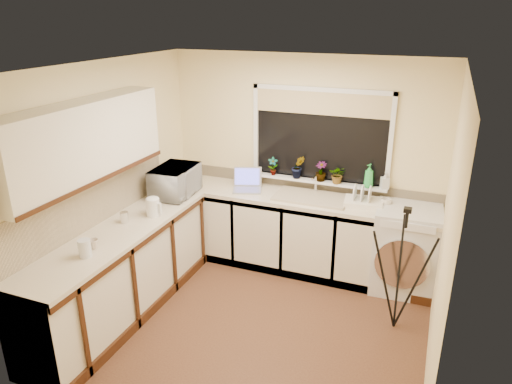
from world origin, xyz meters
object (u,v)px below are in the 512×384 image
at_px(glass_jug, 85,248).
at_px(plant_d, 338,175).
at_px(steel_jar, 124,217).
at_px(cup_back, 386,203).
at_px(washing_machine, 405,248).
at_px(tripod, 400,270).
at_px(plant_b, 298,167).
at_px(microwave, 175,181).
at_px(plant_c, 321,171).
at_px(dish_rack, 363,203).
at_px(plant_a, 273,166).
at_px(kettle, 153,207).
at_px(laptop, 247,184).
at_px(soap_bottle_green, 369,176).
at_px(soap_bottle_clear, 385,180).
at_px(cup_left, 94,244).

distance_m(glass_jug, plant_d, 2.79).
bearing_deg(steel_jar, cup_back, 30.32).
bearing_deg(plant_d, steel_jar, -139.98).
xyz_separation_m(washing_machine, cup_back, (-0.26, 0.05, 0.48)).
relative_size(tripod, plant_b, 4.63).
bearing_deg(tripod, plant_d, 154.63).
height_order(plant_b, cup_back, plant_b).
xyz_separation_m(plant_b, plant_d, (0.47, -0.01, -0.03)).
height_order(microwave, plant_d, plant_d).
height_order(washing_machine, plant_c, plant_c).
distance_m(tripod, plant_b, 1.71).
distance_m(dish_rack, cup_back, 0.24).
height_order(plant_a, plant_b, plant_b).
distance_m(plant_d, cup_back, 0.61).
distance_m(kettle, plant_d, 2.06).
bearing_deg(plant_a, laptop, -145.95).
bearing_deg(plant_c, steel_jar, -136.47).
bearing_deg(soap_bottle_green, soap_bottle_clear, 10.43).
bearing_deg(plant_d, cup_left, -129.64).
distance_m(glass_jug, microwave, 1.57).
bearing_deg(steel_jar, plant_a, 55.95).
xyz_separation_m(laptop, soap_bottle_clear, (1.55, 0.20, 0.18)).
height_order(glass_jug, cup_left, glass_jug).
height_order(dish_rack, soap_bottle_green, soap_bottle_green).
relative_size(plant_a, plant_d, 1.05).
distance_m(soap_bottle_green, soap_bottle_clear, 0.18).
bearing_deg(plant_c, washing_machine, -10.51).
bearing_deg(plant_a, cup_left, -114.40).
bearing_deg(laptop, microwave, -164.45).
xyz_separation_m(laptop, kettle, (-0.60, -1.09, 0.03)).
height_order(laptop, kettle, laptop).
relative_size(plant_b, cup_left, 2.92).
bearing_deg(plant_c, plant_b, -179.44).
bearing_deg(washing_machine, soap_bottle_clear, 142.75).
bearing_deg(washing_machine, steel_jar, -156.04).
relative_size(plant_d, soap_bottle_green, 0.77).
distance_m(plant_b, soap_bottle_green, 0.81).
xyz_separation_m(glass_jug, plant_d, (1.68, 2.22, 0.17)).
xyz_separation_m(washing_machine, glass_jug, (-2.50, -2.04, 0.51)).
bearing_deg(plant_a, kettle, -124.06).
bearing_deg(plant_b, kettle, -132.51).
bearing_deg(plant_d, laptop, -170.66).
xyz_separation_m(soap_bottle_clear, cup_back, (0.05, -0.16, -0.20)).
xyz_separation_m(plant_a, cup_left, (-0.94, -2.07, -0.22)).
height_order(microwave, soap_bottle_green, soap_bottle_green).
bearing_deg(steel_jar, cup_left, -81.73).
bearing_deg(soap_bottle_clear, glass_jug, -134.35).
xyz_separation_m(laptop, microwave, (-0.69, -0.48, 0.10)).
distance_m(glass_jug, steel_jar, 0.72).
relative_size(kettle, plant_c, 0.81).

